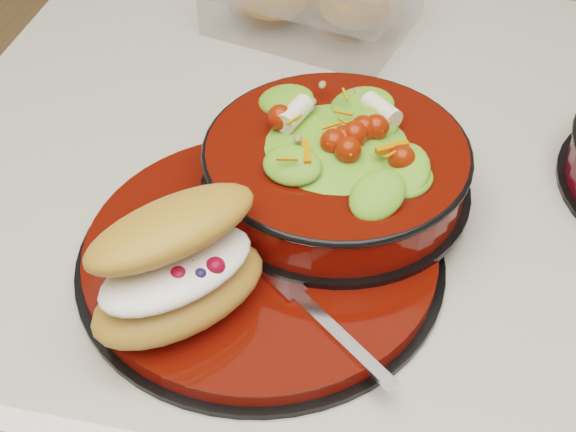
% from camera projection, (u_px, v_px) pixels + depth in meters
% --- Properties ---
extents(island_counter, '(1.24, 0.74, 0.90)m').
position_uv_depth(island_counter, '(470.00, 427.00, 1.09)').
color(island_counter, white).
rests_on(island_counter, ground).
extents(dinner_plate, '(0.32, 0.32, 0.02)m').
position_uv_depth(dinner_plate, '(261.00, 254.00, 0.69)').
color(dinner_plate, black).
rests_on(dinner_plate, island_counter).
extents(salad_bowl, '(0.25, 0.25, 0.10)m').
position_uv_depth(salad_bowl, '(337.00, 158.00, 0.72)').
color(salad_bowl, black).
rests_on(salad_bowl, dinner_plate).
extents(croissant, '(0.16, 0.18, 0.09)m').
position_uv_depth(croissant, '(180.00, 267.00, 0.61)').
color(croissant, '#C0743A').
rests_on(croissant, dinner_plate).
extents(fork, '(0.12, 0.10, 0.00)m').
position_uv_depth(fork, '(324.00, 320.00, 0.63)').
color(fork, silver).
rests_on(fork, dinner_plate).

